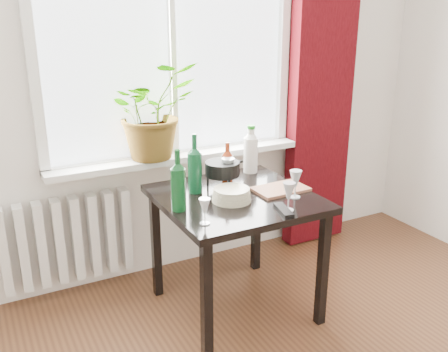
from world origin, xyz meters
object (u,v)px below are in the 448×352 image
wine_bottle_right (195,163)px  wineglass_front_right (289,196)px  radiator (68,240)px  table (236,210)px  cleaning_bottle (251,148)px  wineglass_front_left (205,211)px  cutting_board (280,189)px  fondue_pot (222,175)px  wineglass_far_right (295,184)px  tv_remote (284,210)px  wine_bottle_left (178,180)px  wineglass_back_left (197,171)px  wineglass_back_center (228,173)px  potted_plant (152,111)px  plate_stack (232,195)px  bottle_amber (227,163)px

wine_bottle_right → wineglass_front_right: size_ratio=2.19×
radiator → table: table is taller
cleaning_bottle → wineglass_front_right: size_ratio=1.99×
wineglass_front_left → cutting_board: (0.59, 0.22, -0.06)m
wine_bottle_right → cleaning_bottle: (0.47, 0.17, -0.02)m
fondue_pot → wine_bottle_right: bearing=-179.4°
wine_bottle_right → wineglass_far_right: (0.46, -0.34, -0.09)m
tv_remote → fondue_pot: bearing=116.8°
wineglass_far_right → fondue_pot: wineglass_far_right is taller
wine_bottle_left → wineglass_front_left: wine_bottle_left is taller
wine_bottle_right → wineglass_back_left: wine_bottle_right is taller
tv_remote → wine_bottle_left: bearing=163.0°
wineglass_front_right → wineglass_front_left: 0.47m
wineglass_front_left → wineglass_front_right: bearing=-6.1°
wine_bottle_left → fondue_pot: 0.42m
fondue_pot → cutting_board: size_ratio=0.75×
wine_bottle_right → fondue_pot: size_ratio=1.50×
wineglass_far_right → wineglass_back_center: bearing=129.0°
table → wine_bottle_left: (-0.37, -0.04, 0.26)m
potted_plant → tv_remote: potted_plant is taller
fondue_pot → wineglass_back_left: bearing=128.6°
wineglass_front_right → tv_remote: size_ratio=0.91×
wine_bottle_left → wineglass_front_right: 0.58m
fondue_pot → tv_remote: 0.50m
table → cleaning_bottle: 0.50m
wine_bottle_right → plate_stack: wine_bottle_right is taller
bottle_amber → wineglass_front_right: 0.52m
tv_remote → cutting_board: size_ratio=0.57×
wineglass_front_right → tv_remote: wineglass_front_right is taller
fondue_pot → potted_plant: bearing=122.1°
radiator → table: size_ratio=0.94×
bottle_amber → wineglass_back_center: bearing=-114.5°
wineglass_back_center → fondue_pot: 0.04m
radiator → wineglass_far_right: wineglass_far_right is taller
bottle_amber → cutting_board: bearing=-46.9°
bottle_amber → wineglass_front_right: bottle_amber is taller
fondue_pot → cleaning_bottle: bearing=32.3°
wine_bottle_left → wineglass_far_right: 0.67m
fondue_pot → cutting_board: fondue_pot is taller
tv_remote → cutting_board: tv_remote is taller
potted_plant → wine_bottle_left: bearing=-99.0°
fondue_pot → tv_remote: bearing=-74.8°
wineglass_back_left → fondue_pot: fondue_pot is taller
cutting_board → wine_bottle_right: bearing=155.3°
plate_stack → tv_remote: size_ratio=1.24×
table → fondue_pot: size_ratio=3.62×
radiator → wineglass_far_right: bearing=-35.7°
cutting_board → cleaning_bottle: bearing=87.2°
potted_plant → wineglass_front_right: bearing=-66.3°
wineglass_front_right → wineglass_front_left: size_ratio=1.17×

